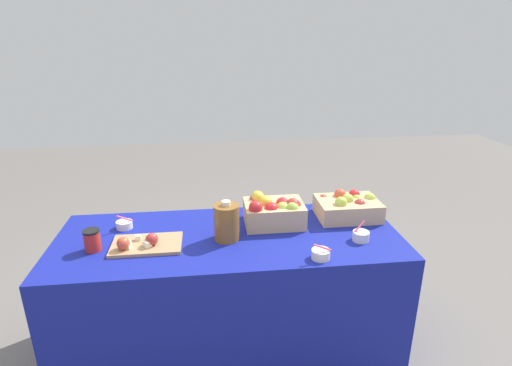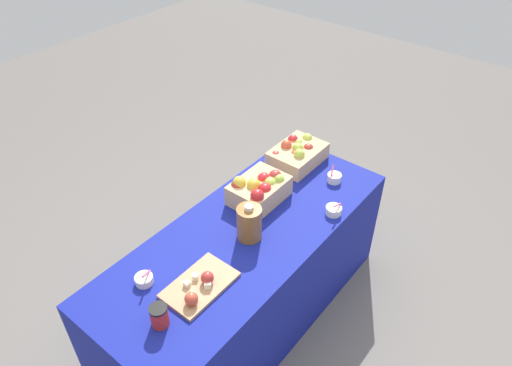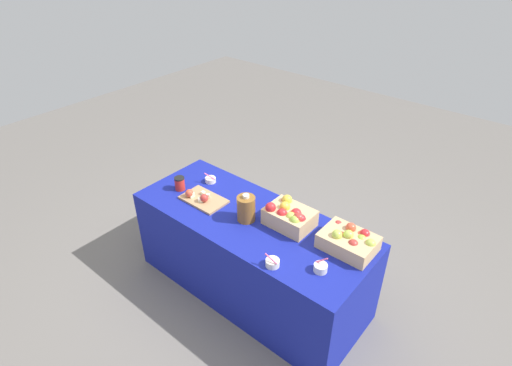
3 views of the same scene
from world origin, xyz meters
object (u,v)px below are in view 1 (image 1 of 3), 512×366
object	(u,v)px
sample_bowl_far	(321,254)
coffee_cup	(92,240)
sample_bowl_near	(361,236)
cider_jug	(227,222)
sample_bowl_mid	(124,225)
cutting_board_front	(144,244)
apple_crate_left	(348,206)
apple_crate_middle	(275,211)

from	to	relation	value
sample_bowl_far	coffee_cup	size ratio (longest dim) A/B	0.85
sample_bowl_near	sample_bowl_far	distance (m)	0.31
sample_bowl_far	cider_jug	bearing A→B (deg)	149.80
sample_bowl_mid	sample_bowl_far	world-z (taller)	sample_bowl_mid
cutting_board_front	sample_bowl_far	xyz separation A→B (m)	(0.89, -0.22, 0.00)
sample_bowl_near	coffee_cup	world-z (taller)	coffee_cup
sample_bowl_near	cider_jug	size ratio (longest dim) A/B	0.47
sample_bowl_near	sample_bowl_mid	bearing A→B (deg)	166.73
sample_bowl_far	coffee_cup	xyz separation A→B (m)	(-1.14, 0.22, 0.03)
sample_bowl_mid	coffee_cup	world-z (taller)	coffee_cup
sample_bowl_mid	cider_jug	xyz separation A→B (m)	(0.58, -0.20, 0.08)
cutting_board_front	cider_jug	xyz separation A→B (m)	(0.44, 0.04, 0.08)
apple_crate_left	sample_bowl_far	size ratio (longest dim) A/B	3.79
sample_bowl_near	sample_bowl_mid	distance (m)	1.33
cutting_board_front	sample_bowl_near	world-z (taller)	sample_bowl_near
apple_crate_left	apple_crate_middle	bearing A→B (deg)	-173.25
apple_crate_left	sample_bowl_far	world-z (taller)	apple_crate_left
apple_crate_left	sample_bowl_near	distance (m)	0.31
coffee_cup	cutting_board_front	bearing A→B (deg)	-0.09
apple_crate_left	coffee_cup	size ratio (longest dim) A/B	3.21
apple_crate_left	apple_crate_middle	world-z (taller)	apple_crate_middle
cider_jug	coffee_cup	distance (m)	0.69
cutting_board_front	sample_bowl_near	distance (m)	1.15
sample_bowl_mid	apple_crate_middle	bearing A→B (deg)	-3.26
sample_bowl_far	cider_jug	distance (m)	0.53
cider_jug	cutting_board_front	bearing A→B (deg)	-174.49
sample_bowl_near	sample_bowl_mid	size ratio (longest dim) A/B	1.06
apple_crate_left	sample_bowl_mid	world-z (taller)	apple_crate_left
cutting_board_front	apple_crate_middle	bearing A→B (deg)	14.95
apple_crate_middle	cider_jug	bearing A→B (deg)	-152.24
sample_bowl_near	sample_bowl_far	xyz separation A→B (m)	(-0.27, -0.16, -0.00)
cutting_board_front	coffee_cup	xyz separation A→B (m)	(-0.26, 0.00, 0.04)
sample_bowl_near	coffee_cup	bearing A→B (deg)	177.42
apple_crate_left	cutting_board_front	distance (m)	1.21
apple_crate_left	coffee_cup	xyz separation A→B (m)	(-1.44, -0.25, -0.01)
apple_crate_left	cutting_board_front	world-z (taller)	apple_crate_left
sample_bowl_mid	sample_bowl_far	distance (m)	1.13
sample_bowl_near	coffee_cup	xyz separation A→B (m)	(-1.41, 0.06, 0.03)
sample_bowl_mid	coffee_cup	bearing A→B (deg)	-115.13
apple_crate_middle	cider_jug	distance (m)	0.32
sample_bowl_near	sample_bowl_far	bearing A→B (deg)	-149.28
apple_crate_left	apple_crate_middle	size ratio (longest dim) A/B	1.08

